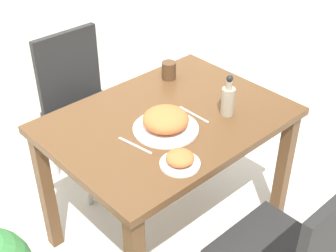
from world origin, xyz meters
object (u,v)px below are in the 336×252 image
Objects in this scene: chair_far at (82,101)px; side_plate at (180,160)px; food_plate at (166,121)px; drink_cup at (169,70)px; sauce_bottle at (228,100)px.

chair_far is 1.06m from side_plate.
chair_far is 3.10× the size of food_plate.
side_plate is (-0.19, -1.01, 0.26)m from chair_far.
food_plate is 0.25m from side_plate.
chair_far reaches higher than food_plate.
drink_cup is (0.45, 0.55, 0.02)m from side_plate.
side_plate is at bearing -163.69° from sauce_bottle.
drink_cup is at bearing 45.57° from food_plate.
sauce_bottle reaches higher than drink_cup.
chair_far is 0.97m from sauce_bottle.
drink_cup is at bearing -60.45° from chair_far.
side_plate is 0.44m from sauce_bottle.
sauce_bottle is at bearing -18.17° from food_plate.
drink_cup is 0.45× the size of sauce_bottle.
side_plate is at bearing -129.27° from drink_cup.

